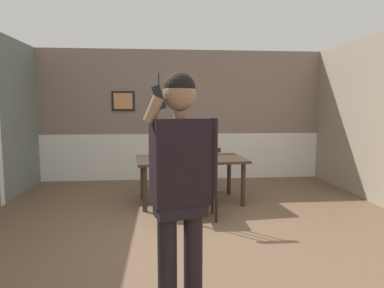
{
  "coord_description": "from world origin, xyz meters",
  "views": [
    {
      "loc": [
        -0.43,
        -3.71,
        1.55
      ],
      "look_at": [
        -0.14,
        -0.45,
        1.19
      ],
      "focal_mm": 31.65,
      "sensor_mm": 36.0,
      "label": 1
    }
  ],
  "objects": [
    {
      "name": "dining_table",
      "position": [
        0.02,
        1.65,
        0.64
      ],
      "size": [
        1.81,
        1.12,
        0.72
      ],
      "rotation": [
        0.0,
        0.0,
        0.1
      ],
      "color": "#38281E",
      "rests_on": "ground_plane"
    },
    {
      "name": "chair_near_window",
      "position": [
        -0.06,
        2.51,
        0.49
      ],
      "size": [
        0.52,
        0.52,
        1.05
      ],
      "rotation": [
        0.0,
        0.0,
        3.27
      ],
      "color": "#513823",
      "rests_on": "ground_plane"
    },
    {
      "name": "ground_plane",
      "position": [
        0.0,
        0.0,
        0.0
      ],
      "size": [
        7.62,
        7.62,
        0.0
      ],
      "primitive_type": "plane",
      "color": "brown"
    },
    {
      "name": "person_figure",
      "position": [
        -0.3,
        -1.35,
        1.04
      ],
      "size": [
        0.54,
        0.32,
        1.79
      ],
      "rotation": [
        0.0,
        0.0,
        3.41
      ],
      "color": "black",
      "rests_on": "ground_plane"
    },
    {
      "name": "room_back_partition",
      "position": [
        -0.0,
        3.47,
        1.3
      ],
      "size": [
        6.01,
        0.17,
        2.71
      ],
      "color": "gray",
      "rests_on": "ground_plane"
    },
    {
      "name": "chair_by_doorway",
      "position": [
        0.11,
        0.79,
        0.47
      ],
      "size": [
        0.45,
        0.45,
        1.01
      ],
      "rotation": [
        0.0,
        0.0,
        -0.01
      ],
      "color": "black",
      "rests_on": "ground_plane"
    }
  ]
}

